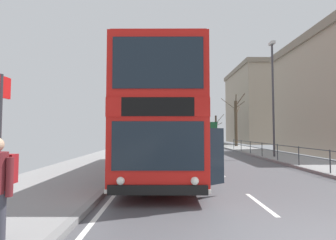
# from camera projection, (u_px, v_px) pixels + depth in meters

# --- Properties ---
(double_decker_bus_main) EXTENTS (3.28, 10.61, 4.52)m
(double_decker_bus_main) POSITION_uv_depth(u_px,v_px,m) (163.00, 121.00, 11.19)
(double_decker_bus_main) COLOR red
(double_decker_bus_main) RESTS_ON ground
(background_bus_far_lane) EXTENTS (2.79, 10.16, 3.07)m
(background_bus_far_lane) POSITION_uv_depth(u_px,v_px,m) (202.00, 133.00, 34.19)
(background_bus_far_lane) COLOR #19512D
(background_bus_far_lane) RESTS_ON ground
(pedestrian_railing_far_kerb) EXTENTS (0.05, 21.58, 0.98)m
(pedestrian_railing_far_kerb) POSITION_uv_depth(u_px,v_px,m) (287.00, 151.00, 13.77)
(pedestrian_railing_far_kerb) COLOR #2D3338
(pedestrian_railing_far_kerb) RESTS_ON ground
(street_lamp_far_side) EXTENTS (0.28, 0.60, 8.22)m
(street_lamp_far_side) POSITION_uv_depth(u_px,v_px,m) (273.00, 90.00, 17.37)
(street_lamp_far_side) COLOR #38383D
(street_lamp_far_side) RESTS_ON ground
(bare_tree_far_00) EXTENTS (1.30, 2.73, 4.78)m
(bare_tree_far_00) POSITION_uv_depth(u_px,v_px,m) (216.00, 128.00, 42.58)
(bare_tree_far_00) COLOR #4C3D2D
(bare_tree_far_00) RESTS_ON ground
(bare_tree_far_01) EXTENTS (3.12, 2.88, 6.63)m
(bare_tree_far_01) POSITION_uv_depth(u_px,v_px,m) (236.00, 121.00, 30.33)
(bare_tree_far_01) COLOR #4C3D2D
(bare_tree_far_01) RESTS_ON ground
(background_building_00) EXTENTS (12.01, 14.24, 12.94)m
(background_building_00) POSITION_uv_depth(u_px,v_px,m) (268.00, 106.00, 42.69)
(background_building_00) COLOR gray
(background_building_00) RESTS_ON ground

